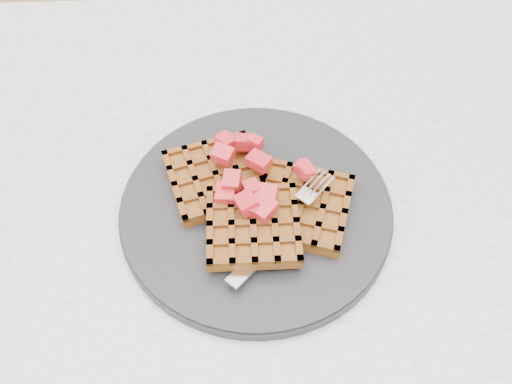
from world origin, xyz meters
TOP-DOWN VIEW (x-y plane):
  - table at (0.00, 0.00)m, footprint 1.20×0.80m
  - plate at (-0.13, -0.02)m, footprint 0.31×0.31m
  - waffles at (-0.13, -0.02)m, footprint 0.22×0.19m
  - strawberry_pile at (-0.13, -0.02)m, footprint 0.15×0.15m
  - fork at (-0.09, -0.05)m, footprint 0.14×0.15m

SIDE VIEW (x-z plane):
  - table at x=0.00m, z-range 0.26..1.01m
  - plate at x=-0.13m, z-range 0.75..0.77m
  - fork at x=-0.09m, z-range 0.77..0.78m
  - waffles at x=-0.13m, z-range 0.76..0.79m
  - strawberry_pile at x=-0.13m, z-range 0.79..0.82m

